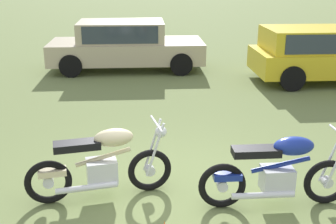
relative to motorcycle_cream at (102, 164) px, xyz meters
The scene contains 5 objects.
ground_plane 1.17m from the motorcycle_cream, 13.57° to the left, with size 120.00×120.00×0.00m, color olive.
motorcycle_cream is the anchor object (origin of this frame).
motorcycle_blue 2.30m from the motorcycle_cream, ahead, with size 1.95×0.88×1.02m.
car_beige 7.58m from the motorcycle_cream, 104.51° to the left, with size 4.81×2.93×1.43m.
car_yellow 8.04m from the motorcycle_cream, 61.63° to the left, with size 4.63×2.92×1.43m.
Camera 1 is at (0.87, -5.22, 3.00)m, focal length 46.48 mm.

